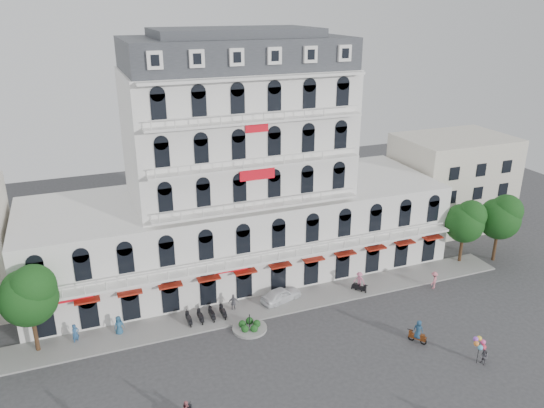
{
  "coord_description": "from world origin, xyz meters",
  "views": [
    {
      "loc": [
        -16.04,
        -33.24,
        28.14
      ],
      "look_at": [
        0.76,
        10.0,
        10.39
      ],
      "focal_mm": 35.0,
      "sensor_mm": 36.0,
      "label": 1
    }
  ],
  "objects": [
    {
      "name": "rider_east",
      "position": [
        10.14,
        -1.23,
        1.12
      ],
      "size": [
        1.16,
        1.45,
        2.23
      ],
      "rotation": [
        0.0,
        0.0,
        2.2
      ],
      "color": "brown",
      "rests_on": "ground"
    },
    {
      "name": "ground",
      "position": [
        0.0,
        0.0,
        0.0
      ],
      "size": [
        120.0,
        120.0,
        0.0
      ],
      "primitive_type": "plane",
      "color": "#38383A",
      "rests_on": "ground"
    },
    {
      "name": "traffic_island",
      "position": [
        -3.0,
        6.0,
        0.26
      ],
      "size": [
        3.2,
        3.2,
        1.6
      ],
      "color": "gray",
      "rests_on": "ground"
    },
    {
      "name": "tree_east_outer",
      "position": [
        28.05,
        8.98,
        5.55
      ],
      "size": [
        4.65,
        4.65,
        8.05
      ],
      "color": "#382314",
      "rests_on": "ground"
    },
    {
      "name": "tree_east_inner",
      "position": [
        24.05,
        9.98,
        5.21
      ],
      "size": [
        4.4,
        4.37,
        7.57
      ],
      "color": "#382314",
      "rests_on": "ground"
    },
    {
      "name": "tree_west_inner",
      "position": [
        -20.95,
        9.48,
        5.68
      ],
      "size": [
        4.76,
        4.76,
        8.25
      ],
      "color": "#382314",
      "rests_on": "ground"
    },
    {
      "name": "flank_building_east",
      "position": [
        30.0,
        20.0,
        6.0
      ],
      "size": [
        14.0,
        10.0,
        12.0
      ],
      "primitive_type": "cube",
      "color": "beige",
      "rests_on": "ground"
    },
    {
      "name": "parked_car",
      "position": [
        1.56,
        9.5,
        0.74
      ],
      "size": [
        4.64,
        2.86,
        1.47
      ],
      "primitive_type": "imported",
      "rotation": [
        0.0,
        0.0,
        1.85
      ],
      "color": "white",
      "rests_on": "ground"
    },
    {
      "name": "balloon_vendor",
      "position": [
        13.23,
        -5.62,
        1.33
      ],
      "size": [
        1.28,
        1.2,
        2.45
      ],
      "color": "slate",
      "rests_on": "ground"
    },
    {
      "name": "pedestrian_left",
      "position": [
        -14.2,
        9.5,
        0.94
      ],
      "size": [
        1.06,
        0.85,
        1.88
      ],
      "primitive_type": "imported",
      "rotation": [
        0.0,
        0.0,
        0.31
      ],
      "color": "#275376",
      "rests_on": "ground"
    },
    {
      "name": "main_building",
      "position": [
        0.0,
        18.0,
        9.96
      ],
      "size": [
        45.0,
        15.0,
        25.8
      ],
      "color": "silver",
      "rests_on": "ground"
    },
    {
      "name": "pedestrian_mid",
      "position": [
        -3.42,
        9.5,
        0.9
      ],
      "size": [
        1.14,
        0.72,
        1.81
      ],
      "primitive_type": "imported",
      "rotation": [
        0.0,
        0.0,
        2.85
      ],
      "color": "slate",
      "rests_on": "ground"
    },
    {
      "name": "sidewalk",
      "position": [
        0.0,
        9.0,
        0.08
      ],
      "size": [
        53.0,
        4.0,
        0.16
      ],
      "primitive_type": "cube",
      "color": "gray",
      "rests_on": "ground"
    },
    {
      "name": "pedestrian_right",
      "position": [
        17.41,
        6.1,
        0.95
      ],
      "size": [
        1.42,
        1.27,
        1.91
      ],
      "primitive_type": "imported",
      "rotation": [
        0.0,
        0.0,
        3.73
      ],
      "color": "#CC6C79",
      "rests_on": "ground"
    },
    {
      "name": "parked_scooter_row",
      "position": [
        -6.35,
        8.8,
        0.0
      ],
      "size": [
        4.4,
        1.8,
        1.1
      ],
      "primitive_type": null,
      "color": "black",
      "rests_on": "ground"
    },
    {
      "name": "pedestrian_far",
      "position": [
        -17.88,
        9.5,
        0.96
      ],
      "size": [
        0.83,
        0.77,
        1.91
      ],
      "primitive_type": "imported",
      "rotation": [
        0.0,
        0.0,
        0.6
      ],
      "color": "#2A5280",
      "rests_on": "ground"
    },
    {
      "name": "rider_center",
      "position": [
        9.69,
        8.21,
        1.25
      ],
      "size": [
        1.3,
        1.41,
        2.34
      ],
      "rotation": [
        0.0,
        0.0,
        5.38
      ],
      "color": "black",
      "rests_on": "ground"
    }
  ]
}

